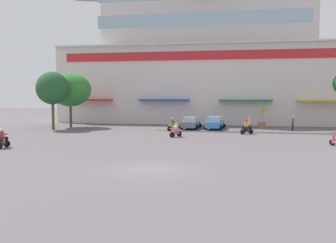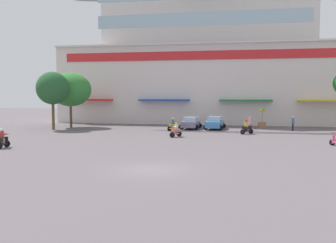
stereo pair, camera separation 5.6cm
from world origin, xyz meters
name	(u,v)px [view 1 (the left image)]	position (x,y,z in m)	size (l,w,h in m)	color
ground_plane	(185,141)	(0.00, 13.00, 0.00)	(128.00, 128.00, 0.00)	#60585C
colonial_building	(207,58)	(0.00, 35.79, 9.41)	(42.21, 15.87, 21.17)	silver
plaza_tree_0	(52,88)	(-16.49, 20.07, 4.84)	(3.83, 3.49, 6.75)	brown
plaza_tree_2	(70,90)	(-15.86, 23.39, 4.71)	(5.18, 4.92, 6.80)	brown
parked_car_0	(191,123)	(-0.92, 24.34, 0.73)	(2.45, 4.21, 1.42)	slate
parked_car_1	(215,123)	(1.95, 24.48, 0.76)	(2.52, 4.43, 1.52)	#4287CA
scooter_rider_0	(3,140)	(-13.24, 5.85, 0.64)	(0.71, 1.43, 1.55)	black
scooter_rider_3	(173,126)	(-2.42, 20.90, 0.63)	(1.47, 1.17, 1.54)	black
scooter_rider_4	(176,131)	(-1.26, 15.73, 0.59)	(1.01, 1.53, 1.44)	black
scooter_rider_5	(247,128)	(5.57, 19.69, 0.62)	(1.33, 1.40, 1.52)	black
pedestrian_0	(293,122)	(10.77, 24.09, 0.97)	(0.40, 0.40, 1.68)	black
pedestrian_1	(250,122)	(6.02, 23.66, 0.93)	(0.43, 0.43, 1.63)	#49534B
balloon_vendor_cart	(262,120)	(7.54, 26.95, 0.99)	(0.97, 0.85, 2.53)	#9C6846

